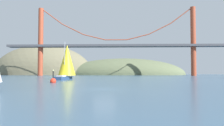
# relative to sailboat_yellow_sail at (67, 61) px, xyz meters

# --- Properties ---
(ground_plane) EXTENTS (360.00, 360.00, 0.00)m
(ground_plane) POSITION_rel_sailboat_yellow_sail_xyz_m (12.22, -32.12, -4.88)
(ground_plane) COLOR #385670
(headland_left) EXTENTS (74.18, 44.00, 44.35)m
(headland_left) POSITION_rel_sailboat_yellow_sail_xyz_m (-42.78, 102.88, -4.88)
(headland_left) COLOR #6B664C
(headland_left) RESTS_ON ground_plane
(headland_center) EXTENTS (89.82, 44.00, 24.05)m
(headland_center) POSITION_rel_sailboat_yellow_sail_xyz_m (17.22, 102.88, -4.88)
(headland_center) COLOR #5B6647
(headland_center) RESTS_ON ground_plane
(suspension_bridge) EXTENTS (120.91, 6.00, 38.24)m
(suspension_bridge) POSITION_rel_sailboat_yellow_sail_xyz_m (12.22, 62.88, 12.84)
(suspension_bridge) COLOR #A34228
(suspension_bridge) RESTS_ON ground_plane
(sailboat_yellow_sail) EXTENTS (5.38, 8.29, 9.88)m
(sailboat_yellow_sail) POSITION_rel_sailboat_yellow_sail_xyz_m (0.00, 0.00, 0.00)
(sailboat_yellow_sail) COLOR navy
(sailboat_yellow_sail) RESTS_ON ground_plane
(channel_buoy) EXTENTS (1.10, 1.10, 2.64)m
(channel_buoy) POSITION_rel_sailboat_yellow_sail_xyz_m (1.79, -17.62, -4.51)
(channel_buoy) COLOR red
(channel_buoy) RESTS_ON ground_plane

